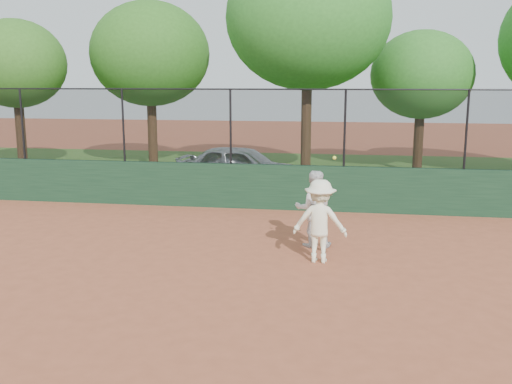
# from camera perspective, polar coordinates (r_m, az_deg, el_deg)

# --- Properties ---
(ground) EXTENTS (80.00, 80.00, 0.00)m
(ground) POSITION_cam_1_polar(r_m,az_deg,el_deg) (9.84, -6.75, -9.17)
(ground) COLOR #A35234
(ground) RESTS_ON ground
(back_wall) EXTENTS (26.00, 0.20, 1.20)m
(back_wall) POSITION_cam_1_polar(r_m,az_deg,el_deg) (15.35, -0.68, 0.57)
(back_wall) COLOR #1C3E24
(back_wall) RESTS_ON ground
(grass_strip) EXTENTS (36.00, 12.00, 0.01)m
(grass_strip) POSITION_cam_1_polar(r_m,az_deg,el_deg) (21.30, 2.09, 1.89)
(grass_strip) COLOR #2A5119
(grass_strip) RESTS_ON ground
(parked_car) EXTENTS (4.29, 2.08, 1.41)m
(parked_car) POSITION_cam_1_polar(r_m,az_deg,el_deg) (18.02, -1.48, 2.48)
(parked_car) COLOR #A7ADB1
(parked_car) RESTS_ON ground
(player_second) EXTENTS (0.86, 0.72, 1.59)m
(player_second) POSITION_cam_1_polar(r_m,az_deg,el_deg) (11.82, 5.78, -1.67)
(player_second) COLOR silver
(player_second) RESTS_ON ground
(player_main) EXTENTS (1.06, 0.66, 2.07)m
(player_main) POSITION_cam_1_polar(r_m,az_deg,el_deg) (10.82, 6.41, -2.91)
(player_main) COLOR white
(player_main) RESTS_ON ground
(fence_assembly) EXTENTS (26.00, 0.06, 2.00)m
(fence_assembly) POSITION_cam_1_polar(r_m,az_deg,el_deg) (15.14, -0.80, 6.67)
(fence_assembly) COLOR black
(fence_assembly) RESTS_ON back_wall
(tree_0) EXTENTS (3.71, 3.37, 5.61)m
(tree_0) POSITION_cam_1_polar(r_m,az_deg,el_deg) (22.99, -22.92, 11.68)
(tree_0) COLOR #412817
(tree_0) RESTS_ON ground
(tree_1) EXTENTS (4.55, 4.14, 6.36)m
(tree_1) POSITION_cam_1_polar(r_m,az_deg,el_deg) (22.52, -10.57, 13.39)
(tree_1) COLOR #472C18
(tree_1) RESTS_ON ground
(tree_2) EXTENTS (5.48, 4.98, 7.80)m
(tree_2) POSITION_cam_1_polar(r_m,az_deg,el_deg) (19.75, 5.22, 16.90)
(tree_2) COLOR #462E19
(tree_2) RESTS_ON ground
(tree_3) EXTENTS (3.72, 3.38, 5.22)m
(tree_3) POSITION_cam_1_polar(r_m,az_deg,el_deg) (22.07, 16.26, 11.15)
(tree_3) COLOR #392313
(tree_3) RESTS_ON ground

